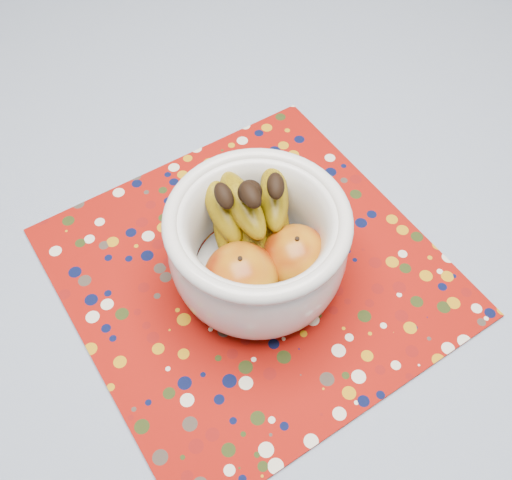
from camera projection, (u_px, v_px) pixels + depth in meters
table at (238, 234)px, 0.87m from camera, size 1.20×1.20×0.75m
tablecloth at (237, 198)px, 0.80m from camera, size 1.32×1.32×0.01m
placemat at (252, 271)px, 0.73m from camera, size 0.51×0.51×0.00m
fruit_bowl at (258, 241)px, 0.66m from camera, size 0.20×0.20×0.16m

